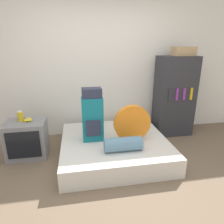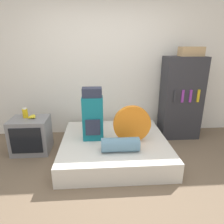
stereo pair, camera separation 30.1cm
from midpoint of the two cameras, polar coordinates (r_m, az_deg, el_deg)
The scene contains 11 objects.
ground_plane at distance 2.61m, azimuth 2.84°, elevation -22.08°, with size 16.00×16.00×0.00m, color brown.
wall_back at distance 3.84m, azimuth -0.15°, elevation 12.71°, with size 8.00×0.05×2.60m.
bed at distance 3.26m, azimuth 3.31°, elevation -9.94°, with size 1.64×1.56×0.28m.
backpack at distance 3.05m, azimuth -2.74°, elevation -0.94°, with size 0.31×0.23×0.82m.
tent_bag at distance 3.03m, azimuth 8.55°, elevation -3.48°, with size 0.57×0.09×0.57m.
sleeping_roll at distance 2.81m, azimuth 5.49°, elevation -9.33°, with size 0.53×0.20×0.20m.
television at distance 3.49m, azimuth -19.91°, elevation -6.34°, with size 0.59×0.47×0.58m.
canister at distance 3.44m, azimuth -21.32°, elevation -0.33°, with size 0.08×0.08×0.16m.
banana_bunch at distance 3.42m, azimuth -19.40°, elevation -1.23°, with size 0.14×0.17×0.04m.
bookshelf at distance 3.97m, azimuth 21.19°, elevation 3.65°, with size 0.70×0.44×1.51m.
cardboard_box at distance 3.89m, azimuth 23.87°, elevation 15.54°, with size 0.40×0.23×0.16m.
Camera 2 is at (-0.11, -1.97, 1.70)m, focal length 32.00 mm.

